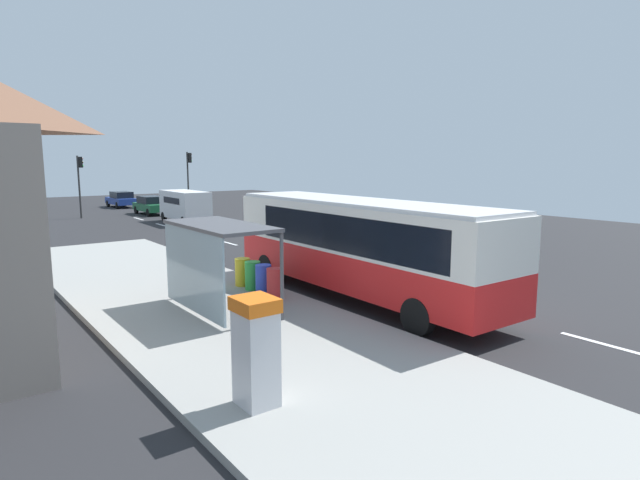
# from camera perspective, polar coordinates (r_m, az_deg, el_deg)

# --- Properties ---
(ground_plane) EXTENTS (56.00, 92.00, 0.04)m
(ground_plane) POSITION_cam_1_polar(r_m,az_deg,el_deg) (28.75, -10.58, -0.40)
(ground_plane) COLOR #262628
(sidewalk_platform) EXTENTS (6.20, 30.00, 0.18)m
(sidewalk_platform) POSITION_cam_1_polar(r_m,az_deg,el_deg) (15.44, -11.93, -7.86)
(sidewalk_platform) COLOR #999993
(sidewalk_platform) RESTS_ON ground
(lane_stripe_seg_0) EXTENTS (0.16, 2.20, 0.01)m
(lane_stripe_seg_0) POSITION_cam_1_polar(r_m,az_deg,el_deg) (14.64, 28.89, -10.04)
(lane_stripe_seg_0) COLOR silver
(lane_stripe_seg_0) RESTS_ON ground
(lane_stripe_seg_1) EXTENTS (0.16, 2.20, 0.01)m
(lane_stripe_seg_1) POSITION_cam_1_polar(r_m,az_deg,el_deg) (17.15, 13.42, -6.54)
(lane_stripe_seg_1) COLOR silver
(lane_stripe_seg_1) RESTS_ON ground
(lane_stripe_seg_2) EXTENTS (0.16, 2.20, 0.01)m
(lane_stripe_seg_2) POSITION_cam_1_polar(r_m,az_deg,el_deg) (20.58, 2.63, -3.77)
(lane_stripe_seg_2) COLOR silver
(lane_stripe_seg_2) RESTS_ON ground
(lane_stripe_seg_3) EXTENTS (0.16, 2.20, 0.01)m
(lane_stripe_seg_3) POSITION_cam_1_polar(r_m,az_deg,el_deg) (24.56, -4.83, -1.75)
(lane_stripe_seg_3) COLOR silver
(lane_stripe_seg_3) RESTS_ON ground
(lane_stripe_seg_4) EXTENTS (0.16, 2.20, 0.01)m
(lane_stripe_seg_4) POSITION_cam_1_polar(r_m,az_deg,el_deg) (28.86, -10.14, -0.30)
(lane_stripe_seg_4) COLOR silver
(lane_stripe_seg_4) RESTS_ON ground
(lane_stripe_seg_5) EXTENTS (0.16, 2.20, 0.01)m
(lane_stripe_seg_5) POSITION_cam_1_polar(r_m,az_deg,el_deg) (33.35, -14.04, 0.77)
(lane_stripe_seg_5) COLOR silver
(lane_stripe_seg_5) RESTS_ON ground
(lane_stripe_seg_6) EXTENTS (0.16, 2.20, 0.01)m
(lane_stripe_seg_6) POSITION_cam_1_polar(r_m,az_deg,el_deg) (37.98, -17.01, 1.58)
(lane_stripe_seg_6) COLOR silver
(lane_stripe_seg_6) RESTS_ON ground
(lane_stripe_seg_7) EXTENTS (0.16, 2.20, 0.01)m
(lane_stripe_seg_7) POSITION_cam_1_polar(r_m,az_deg,el_deg) (42.68, -19.32, 2.22)
(lane_stripe_seg_7) COLOR silver
(lane_stripe_seg_7) RESTS_ON ground
(bus) EXTENTS (2.72, 11.06, 3.21)m
(bus) POSITION_cam_1_polar(r_m,az_deg,el_deg) (16.69, 4.21, -0.29)
(bus) COLOR red
(bus) RESTS_ON ground
(white_van) EXTENTS (2.13, 5.24, 2.30)m
(white_van) POSITION_cam_1_polar(r_m,az_deg,el_deg) (38.98, -14.63, 3.83)
(white_van) COLOR white
(white_van) RESTS_ON ground
(sedan_near) EXTENTS (1.88, 4.42, 1.52)m
(sedan_near) POSITION_cam_1_polar(r_m,az_deg,el_deg) (46.01, -18.06, 3.69)
(sedan_near) COLOR #195933
(sedan_near) RESTS_ON ground
(sedan_far) EXTENTS (1.91, 4.43, 1.52)m
(sedan_far) POSITION_cam_1_polar(r_m,az_deg,el_deg) (54.09, -21.02, 4.22)
(sedan_far) COLOR navy
(sedan_far) RESTS_ON ground
(ticket_machine) EXTENTS (0.66, 0.76, 1.94)m
(ticket_machine) POSITION_cam_1_polar(r_m,az_deg,el_deg) (9.28, -7.05, -11.98)
(ticket_machine) COLOR silver
(ticket_machine) RESTS_ON sidewalk_platform
(recycling_bin_red) EXTENTS (0.52, 0.52, 0.95)m
(recycling_bin_red) POSITION_cam_1_polar(r_m,az_deg,el_deg) (16.31, -4.97, -4.76)
(recycling_bin_red) COLOR red
(recycling_bin_red) RESTS_ON sidewalk_platform
(recycling_bin_blue) EXTENTS (0.52, 0.52, 0.95)m
(recycling_bin_blue) POSITION_cam_1_polar(r_m,az_deg,el_deg) (16.89, -6.23, -4.31)
(recycling_bin_blue) COLOR blue
(recycling_bin_blue) RESTS_ON sidewalk_platform
(recycling_bin_green) EXTENTS (0.52, 0.52, 0.95)m
(recycling_bin_green) POSITION_cam_1_polar(r_m,az_deg,el_deg) (17.49, -7.41, -3.89)
(recycling_bin_green) COLOR green
(recycling_bin_green) RESTS_ON sidewalk_platform
(recycling_bin_yellow) EXTENTS (0.52, 0.52, 0.95)m
(recycling_bin_yellow) POSITION_cam_1_polar(r_m,az_deg,el_deg) (18.08, -8.51, -3.49)
(recycling_bin_yellow) COLOR yellow
(recycling_bin_yellow) RESTS_ON sidewalk_platform
(traffic_light_near_side) EXTENTS (0.49, 0.28, 5.23)m
(traffic_light_near_side) POSITION_cam_1_polar(r_m,az_deg,el_deg) (46.49, -14.23, 7.20)
(traffic_light_near_side) COLOR #2D2D2D
(traffic_light_near_side) RESTS_ON ground
(traffic_light_far_side) EXTENTS (0.49, 0.28, 4.86)m
(traffic_light_far_side) POSITION_cam_1_polar(r_m,az_deg,el_deg) (44.65, -24.90, 6.33)
(traffic_light_far_side) COLOR #2D2D2D
(traffic_light_far_side) RESTS_ON ground
(bus_shelter) EXTENTS (1.80, 4.00, 2.50)m
(bus_shelter) POSITION_cam_1_polar(r_m,az_deg,el_deg) (14.88, -12.00, -0.56)
(bus_shelter) COLOR #4C4C51
(bus_shelter) RESTS_ON sidewalk_platform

